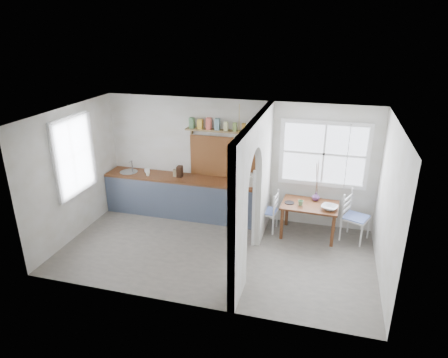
% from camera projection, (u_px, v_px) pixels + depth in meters
% --- Properties ---
extents(floor, '(5.80, 3.20, 0.01)m').
position_uv_depth(floor, '(216.00, 251.00, 7.58)').
color(floor, slate).
rests_on(floor, ground).
extents(ceiling, '(5.80, 3.20, 0.01)m').
position_uv_depth(ceiling, '(215.00, 116.00, 6.63)').
color(ceiling, white).
rests_on(ceiling, walls).
extents(walls, '(5.81, 3.21, 2.60)m').
position_uv_depth(walls, '(215.00, 188.00, 7.10)').
color(walls, white).
rests_on(walls, floor).
extents(partition, '(0.12, 3.20, 2.60)m').
position_uv_depth(partition, '(255.00, 183.00, 6.93)').
color(partition, white).
rests_on(partition, floor).
extents(kitchen_window, '(0.10, 1.16, 1.50)m').
position_uv_depth(kitchen_window, '(72.00, 156.00, 7.68)').
color(kitchen_window, white).
rests_on(kitchen_window, walls).
extents(nook_window, '(1.76, 0.10, 1.30)m').
position_uv_depth(nook_window, '(324.00, 154.00, 7.95)').
color(nook_window, white).
rests_on(nook_window, walls).
extents(counter, '(3.50, 0.60, 0.90)m').
position_uv_depth(counter, '(184.00, 196.00, 8.88)').
color(counter, brown).
rests_on(counter, floor).
extents(sink, '(0.40, 0.40, 0.02)m').
position_uv_depth(sink, '(129.00, 172.00, 9.02)').
color(sink, '#B1B5BD').
rests_on(sink, counter).
extents(backsplash, '(1.65, 0.03, 0.90)m').
position_uv_depth(backsplash, '(227.00, 157.00, 8.55)').
color(backsplash, brown).
rests_on(backsplash, walls).
extents(shelf, '(1.75, 0.20, 0.21)m').
position_uv_depth(shelf, '(226.00, 128.00, 8.23)').
color(shelf, '#9C7C44').
rests_on(shelf, walls).
extents(pendant_lamp, '(0.26, 0.26, 0.16)m').
position_uv_depth(pendant_lamp, '(239.00, 140.00, 7.89)').
color(pendant_lamp, silver).
rests_on(pendant_lamp, ceiling).
extents(utensil_rail, '(0.02, 0.50, 0.02)m').
position_uv_depth(utensil_rail, '(259.00, 167.00, 7.71)').
color(utensil_rail, '#B1B5BD').
rests_on(utensil_rail, partition).
extents(dining_table, '(1.13, 0.78, 0.69)m').
position_uv_depth(dining_table, '(309.00, 220.00, 8.03)').
color(dining_table, brown).
rests_on(dining_table, floor).
extents(chair_left, '(0.42, 0.42, 0.86)m').
position_uv_depth(chair_left, '(267.00, 211.00, 8.22)').
color(chair_left, silver).
rests_on(chair_left, floor).
extents(chair_right, '(0.59, 0.59, 0.99)m').
position_uv_depth(chair_right, '(356.00, 217.00, 7.81)').
color(chair_right, silver).
rests_on(chair_right, floor).
extents(kettle, '(0.25, 0.21, 0.27)m').
position_uv_depth(kettle, '(252.00, 180.00, 8.20)').
color(kettle, silver).
rests_on(kettle, counter).
extents(mug_a, '(0.12, 0.12, 0.09)m').
position_uv_depth(mug_a, '(148.00, 174.00, 8.77)').
color(mug_a, white).
rests_on(mug_a, counter).
extents(mug_b, '(0.15, 0.15, 0.10)m').
position_uv_depth(mug_b, '(147.00, 171.00, 8.94)').
color(mug_b, white).
rests_on(mug_b, counter).
extents(knife_block, '(0.12, 0.16, 0.24)m').
position_uv_depth(knife_block, '(180.00, 172.00, 8.69)').
color(knife_block, '#40251C').
rests_on(knife_block, counter).
extents(jar, '(0.11, 0.11, 0.16)m').
position_uv_depth(jar, '(175.00, 173.00, 8.73)').
color(jar, '#8A7A5A').
rests_on(jar, counter).
extents(towel_magenta, '(0.02, 0.03, 0.56)m').
position_uv_depth(towel_magenta, '(256.00, 219.00, 8.23)').
color(towel_magenta, '#B1234E').
rests_on(towel_magenta, counter).
extents(towel_orange, '(0.02, 0.03, 0.45)m').
position_uv_depth(towel_orange, '(256.00, 221.00, 8.19)').
color(towel_orange, '#BD711C').
rests_on(towel_orange, counter).
extents(bowl, '(0.38, 0.38, 0.08)m').
position_uv_depth(bowl, '(329.00, 208.00, 7.68)').
color(bowl, silver).
rests_on(bowl, dining_table).
extents(table_cup, '(0.13, 0.13, 0.10)m').
position_uv_depth(table_cup, '(301.00, 203.00, 7.84)').
color(table_cup, '#629162').
rests_on(table_cup, dining_table).
extents(plate, '(0.25, 0.25, 0.02)m').
position_uv_depth(plate, '(289.00, 203.00, 7.96)').
color(plate, black).
rests_on(plate, dining_table).
extents(vase, '(0.20, 0.20, 0.16)m').
position_uv_depth(vase, '(316.00, 196.00, 8.06)').
color(vase, '#543163').
rests_on(vase, dining_table).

